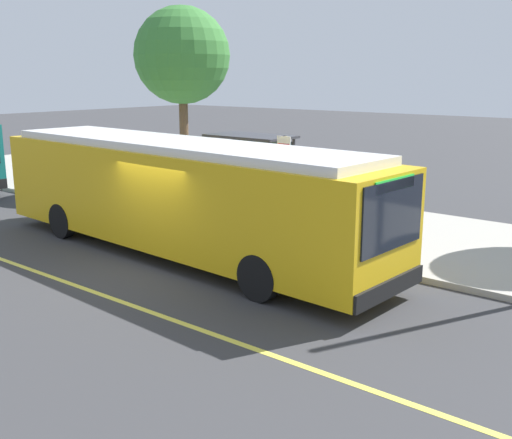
{
  "coord_description": "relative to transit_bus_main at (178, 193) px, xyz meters",
  "views": [
    {
      "loc": [
        10.78,
        -9.67,
        4.55
      ],
      "look_at": [
        1.89,
        1.29,
        1.21
      ],
      "focal_mm": 42.95,
      "sensor_mm": 36.0,
      "label": 1
    }
  ],
  "objects": [
    {
      "name": "ground_plane",
      "position": [
        0.45,
        -1.01,
        -1.62
      ],
      "size": [
        120.0,
        120.0,
        0.0
      ],
      "primitive_type": "plane",
      "color": "#38383A"
    },
    {
      "name": "sidewalk_curb",
      "position": [
        0.45,
        4.99,
        -1.54
      ],
      "size": [
        44.0,
        6.4,
        0.15
      ],
      "primitive_type": "cube",
      "color": "#A8A399",
      "rests_on": "ground_plane"
    },
    {
      "name": "lane_stripe_center",
      "position": [
        0.45,
        -3.21,
        -1.61
      ],
      "size": [
        36.0,
        0.14,
        0.01
      ],
      "primitive_type": "cube",
      "color": "#E0D64C",
      "rests_on": "ground_plane"
    },
    {
      "name": "transit_bus_main",
      "position": [
        0.0,
        0.0,
        0.0
      ],
      "size": [
        12.53,
        3.2,
        2.95
      ],
      "color": "gold",
      "rests_on": "ground_plane"
    },
    {
      "name": "bus_shelter",
      "position": [
        -1.89,
        5.13,
        0.3
      ],
      "size": [
        2.9,
        1.6,
        2.48
      ],
      "color": "#333338",
      "rests_on": "sidewalk_curb"
    },
    {
      "name": "waiting_bench",
      "position": [
        -1.94,
        4.97,
        -0.99
      ],
      "size": [
        1.6,
        0.48,
        0.95
      ],
      "color": "brown",
      "rests_on": "sidewalk_curb"
    },
    {
      "name": "route_sign_post",
      "position": [
        1.27,
        2.82,
        0.34
      ],
      "size": [
        0.44,
        0.08,
        2.8
      ],
      "color": "#333338",
      "rests_on": "sidewalk_curb"
    },
    {
      "name": "pedestrian_commuter",
      "position": [
        -1.46,
        3.17,
        -0.5
      ],
      "size": [
        0.24,
        0.4,
        1.69
      ],
      "color": "#282D47",
      "rests_on": "sidewalk_curb"
    },
    {
      "name": "street_tree_near_shelter",
      "position": [
        -6.78,
        6.89,
        3.67
      ],
      "size": [
        3.81,
        3.81,
        7.07
      ],
      "color": "brown",
      "rests_on": "sidewalk_curb"
    }
  ]
}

